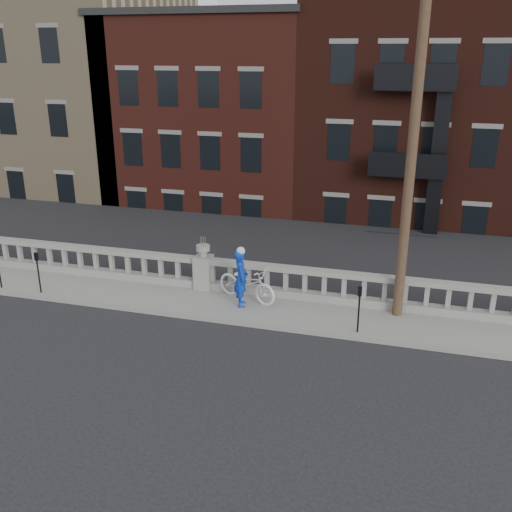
% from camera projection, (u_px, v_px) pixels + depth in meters
% --- Properties ---
extents(ground, '(120.00, 120.00, 0.00)m').
position_uv_depth(ground, '(153.00, 348.00, 15.23)').
color(ground, black).
rests_on(ground, ground).
extents(sidewalk, '(32.00, 2.20, 0.15)m').
position_uv_depth(sidewalk, '(194.00, 301.00, 17.92)').
color(sidewalk, gray).
rests_on(sidewalk, ground).
extents(balustrade, '(28.00, 0.34, 1.03)m').
position_uv_depth(balustrade, '(204.00, 274.00, 18.59)').
color(balustrade, gray).
rests_on(balustrade, sidewalk).
extents(planter_pedestal, '(0.55, 0.55, 1.76)m').
position_uv_depth(planter_pedestal, '(204.00, 268.00, 18.53)').
color(planter_pedestal, gray).
rests_on(planter_pedestal, sidewalk).
extents(lower_level, '(80.00, 44.00, 20.80)m').
position_uv_depth(lower_level, '(321.00, 134.00, 35.05)').
color(lower_level, '#605E59').
rests_on(lower_level, ground).
extents(utility_pole, '(1.60, 0.28, 10.00)m').
position_uv_depth(utility_pole, '(413.00, 141.00, 15.13)').
color(utility_pole, '#422D1E').
rests_on(utility_pole, sidewalk).
extents(parking_meter_c, '(0.10, 0.09, 1.36)m').
position_uv_depth(parking_meter_c, '(38.00, 268.00, 18.10)').
color(parking_meter_c, black).
rests_on(parking_meter_c, sidewalk).
extents(parking_meter_d, '(0.10, 0.09, 1.36)m').
position_uv_depth(parking_meter_d, '(359.00, 304.00, 15.52)').
color(parking_meter_d, black).
rests_on(parking_meter_d, sidewalk).
extents(bicycle, '(2.24, 1.45, 1.11)m').
position_uv_depth(bicycle, '(247.00, 283.00, 17.66)').
color(bicycle, white).
rests_on(bicycle, sidewalk).
extents(cyclist, '(0.62, 0.75, 1.77)m').
position_uv_depth(cyclist, '(241.00, 278.00, 17.18)').
color(cyclist, '#0C32B8').
rests_on(cyclist, sidewalk).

